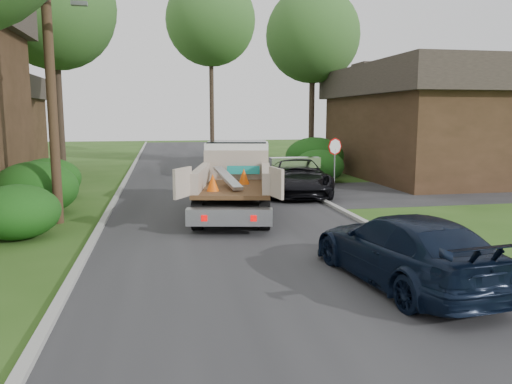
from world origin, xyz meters
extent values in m
plane|color=#294C15|center=(0.00, 0.00, 0.00)|extent=(120.00, 120.00, 0.00)
cube|color=#28282B|center=(0.00, 10.00, 0.00)|extent=(8.00, 90.00, 0.02)
cube|color=#28282B|center=(12.00, 9.00, 0.01)|extent=(16.00, 7.00, 0.02)
cube|color=#9E9E99|center=(-4.10, 10.00, 0.06)|extent=(0.20, 90.00, 0.12)
cube|color=#9E9E99|center=(4.10, 10.00, 0.06)|extent=(0.20, 90.00, 0.12)
cylinder|color=slate|center=(5.20, 9.00, 1.00)|extent=(0.06, 0.06, 2.00)
cylinder|color=#B20A0A|center=(5.20, 9.00, 2.10)|extent=(0.71, 0.32, 0.76)
cylinder|color=#382619|center=(-5.50, 5.00, 5.00)|extent=(0.30, 0.30, 10.00)
cube|color=slate|center=(-4.40, 4.00, 6.60)|extent=(0.45, 0.20, 0.12)
cube|color=#342415|center=(13.00, 14.00, 2.25)|extent=(9.00, 12.00, 4.50)
cube|color=#332B26|center=(13.00, 14.00, 5.30)|extent=(9.72, 12.96, 1.60)
cube|color=#332B26|center=(13.00, 14.00, 6.10)|extent=(9.72, 1.80, 0.20)
ellipsoid|color=#0F3D0E|center=(-6.20, 3.00, 0.77)|extent=(2.34, 2.34, 1.53)
ellipsoid|color=#0F3D0E|center=(-6.50, 6.50, 0.94)|extent=(2.86, 2.86, 1.87)
ellipsoid|color=#0F3D0E|center=(-6.80, 10.00, 0.85)|extent=(2.60, 2.60, 1.70)
ellipsoid|color=#0F3D0E|center=(5.80, 13.00, 0.85)|extent=(2.60, 2.60, 1.70)
ellipsoid|color=#0F3D0E|center=(6.50, 16.00, 1.10)|extent=(3.38, 3.38, 2.21)
cylinder|color=#2D2119|center=(-7.50, 17.00, 4.50)|extent=(0.36, 0.36, 9.00)
sphere|color=#255F23|center=(-7.50, 17.00, 9.00)|extent=(6.40, 6.40, 6.40)
cylinder|color=#2D2119|center=(7.50, 20.00, 4.25)|extent=(0.36, 0.36, 8.50)
sphere|color=#255F23|center=(7.50, 20.00, 8.50)|extent=(6.00, 6.00, 6.00)
cylinder|color=#2D2119|center=(2.00, 30.00, 5.50)|extent=(0.36, 0.36, 11.00)
sphere|color=#255F23|center=(2.00, 30.00, 11.00)|extent=(7.20, 7.20, 7.20)
cylinder|color=black|center=(-0.39, 7.13, 0.48)|extent=(0.50, 1.00, 0.95)
cylinder|color=black|center=(1.58, 6.74, 0.48)|extent=(0.50, 1.00, 0.95)
cylinder|color=black|center=(-1.18, 3.17, 0.48)|extent=(0.50, 1.00, 0.95)
cylinder|color=black|center=(0.80, 2.78, 0.48)|extent=(0.50, 1.00, 0.95)
cube|color=black|center=(0.22, 5.06, 0.66)|extent=(3.28, 6.45, 0.25)
cube|color=white|center=(0.66, 7.24, 1.59)|extent=(2.66, 2.33, 1.64)
cube|color=black|center=(0.66, 7.24, 2.17)|extent=(2.47, 2.14, 0.58)
cube|color=#472D19|center=(0.08, 4.33, 1.06)|extent=(3.03, 4.20, 0.13)
cube|color=beige|center=(0.45, 6.20, 1.64)|extent=(2.31, 0.56, 1.06)
cube|color=beige|center=(-0.96, 4.54, 1.43)|extent=(0.96, 3.59, 0.64)
cube|color=beige|center=(1.12, 4.12, 1.43)|extent=(0.96, 3.59, 0.64)
cube|color=silver|center=(-0.37, 2.09, 0.58)|extent=(2.47, 0.84, 0.48)
cube|color=#B20505|center=(-1.08, 2.04, 0.58)|extent=(0.17, 0.07, 0.17)
cube|color=#B20505|center=(0.27, 1.77, 0.58)|extent=(0.17, 0.07, 0.17)
cube|color=beige|center=(-1.64, 2.51, 1.54)|extent=(0.57, 0.86, 0.85)
cube|color=beige|center=(0.97, 1.99, 1.54)|extent=(0.23, 0.96, 0.85)
cube|color=silver|center=(-0.11, 4.48, 1.42)|extent=(0.64, 2.76, 0.49)
cone|color=#F2590A|center=(-0.68, 3.51, 1.39)|extent=(0.45, 0.45, 0.53)
cone|color=#F2590A|center=(0.52, 4.89, 1.39)|extent=(0.45, 0.45, 0.53)
cube|color=#148C84|center=(0.66, 5.89, 1.50)|extent=(1.16, 0.33, 0.30)
imported|color=black|center=(3.60, 9.34, 0.78)|extent=(3.44, 5.96, 1.56)
imported|color=black|center=(2.60, -2.50, 0.72)|extent=(2.60, 5.18, 1.44)
camera|label=1|loc=(-2.21, -11.62, 3.40)|focal=35.00mm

